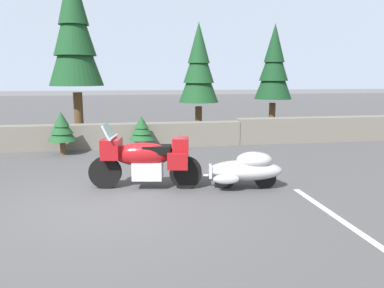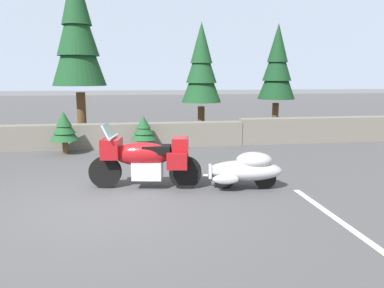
{
  "view_description": "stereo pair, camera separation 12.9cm",
  "coord_description": "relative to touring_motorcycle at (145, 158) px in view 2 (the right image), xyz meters",
  "views": [
    {
      "loc": [
        0.46,
        -6.43,
        2.26
      ],
      "look_at": [
        1.72,
        1.14,
        0.85
      ],
      "focal_mm": 34.4,
      "sensor_mm": 36.0,
      "label": 1
    },
    {
      "loc": [
        0.59,
        -6.45,
        2.26
      ],
      "look_at": [
        1.72,
        1.14,
        0.85
      ],
      "focal_mm": 34.4,
      "sensor_mm": 36.0,
      "label": 2
    }
  ],
  "objects": [
    {
      "name": "pine_sapling_near",
      "position": [
        -2.26,
        3.73,
        0.17
      ],
      "size": [
        0.82,
        0.82,
        1.27
      ],
      "color": "brown",
      "rests_on": "ground"
    },
    {
      "name": "car_shaped_trailer",
      "position": [
        2.02,
        -0.35,
        -0.21
      ],
      "size": [
        2.23,
        0.96,
        0.76
      ],
      "color": "black",
      "rests_on": "ground"
    },
    {
      "name": "pine_sapling_farther",
      "position": [
        0.06,
        3.92,
        0.05
      ],
      "size": [
        0.78,
        0.78,
        1.07
      ],
      "color": "brown",
      "rests_on": "ground"
    },
    {
      "name": "pine_tree_secondary",
      "position": [
        5.28,
        6.51,
        2.05
      ],
      "size": [
        1.44,
        1.44,
        4.26
      ],
      "color": "brown",
      "rests_on": "ground"
    },
    {
      "name": "ground_plane",
      "position": [
        -0.71,
        -0.92,
        -0.62
      ],
      "size": [
        80.0,
        80.0,
        0.0
      ],
      "primitive_type": "plane",
      "color": "#4C4C4F"
    },
    {
      "name": "pine_tree_far_right",
      "position": [
        2.16,
        5.72,
        1.97
      ],
      "size": [
        1.41,
        1.41,
        4.14
      ],
      "color": "brown",
      "rests_on": "ground"
    },
    {
      "name": "parking_stripe_marker",
      "position": [
        3.02,
        -2.42,
        -0.62
      ],
      "size": [
        0.12,
        3.6,
        0.01
      ],
      "primitive_type": "cube",
      "color": "silver",
      "rests_on": "ground"
    },
    {
      "name": "distant_ridgeline",
      "position": [
        -0.71,
        94.56,
        7.38
      ],
      "size": [
        240.0,
        80.0,
        16.0
      ],
      "primitive_type": "cube",
      "color": "#99A8BF",
      "rests_on": "ground"
    },
    {
      "name": "pine_tree_tall",
      "position": [
        -2.03,
        5.74,
        3.12
      ],
      "size": [
        1.79,
        1.79,
        5.98
      ],
      "color": "brown",
      "rests_on": "ground"
    },
    {
      "name": "stone_guard_wall",
      "position": [
        -0.35,
        4.54,
        -0.21
      ],
      "size": [
        24.0,
        0.54,
        0.86
      ],
      "color": "slate",
      "rests_on": "ground"
    },
    {
      "name": "touring_motorcycle",
      "position": [
        0.0,
        0.0,
        0.0
      ],
      "size": [
        2.3,
        0.98,
        1.33
      ],
      "color": "black",
      "rests_on": "ground"
    }
  ]
}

